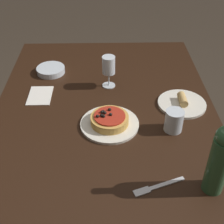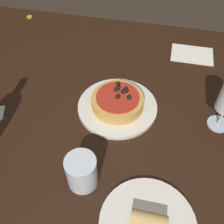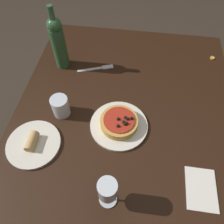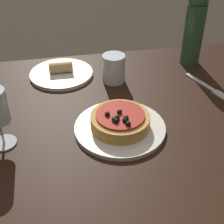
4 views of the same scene
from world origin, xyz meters
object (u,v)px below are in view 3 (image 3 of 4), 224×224
wine_glass (108,190)px  wine_bottle (58,42)px  water_cup (60,106)px  pizza (119,122)px  side_plate (33,143)px  dining_table (121,146)px  dinner_plate (119,125)px  bottle_cap (212,58)px  fork (98,68)px

wine_glass → wine_bottle: (-0.65, -0.34, 0.03)m
wine_glass → wine_bottle: wine_bottle is taller
wine_glass → water_cup: 0.43m
pizza → water_cup: size_ratio=1.69×
side_plate → wine_glass: bearing=63.2°
dining_table → wine_bottle: size_ratio=4.58×
dinner_plate → pizza: size_ratio=1.55×
dining_table → pizza: bearing=-161.2°
wine_bottle → bottle_cap: bearing=101.4°
side_plate → water_cup: bearing=157.1°
pizza → dinner_plate: bearing=-109.0°
wine_bottle → dinner_plate: bearing=45.0°
pizza → bottle_cap: pizza is taller
pizza → wine_glass: wine_glass is taller
dinner_plate → bottle_cap: 0.68m
dining_table → pizza: pizza is taller
dinner_plate → water_cup: size_ratio=2.62×
wine_bottle → fork: size_ratio=1.76×
dining_table → fork: 0.43m
dining_table → pizza: 0.13m
side_plate → dining_table: bearing=103.2°
bottle_cap → side_plate: bearing=-51.0°
wine_glass → water_cup: (-0.34, -0.26, -0.06)m
pizza → wine_bottle: (-0.34, -0.34, 0.11)m
dining_table → pizza: (-0.06, -0.02, 0.11)m
side_plate → dinner_plate: bearing=112.4°
pizza → bottle_cap: size_ratio=6.69×
side_plate → fork: bearing=158.8°
water_cup → side_plate: (0.17, -0.07, -0.04)m
side_plate → bottle_cap: side_plate is taller
wine_bottle → water_cup: size_ratio=3.44×
wine_glass → fork: bearing=-166.7°
dinner_plate → wine_bottle: (-0.34, -0.34, 0.14)m
fork → bottle_cap: bearing=-4.4°
bottle_cap → dining_table: bearing=-38.1°
wine_glass → side_plate: size_ratio=0.73×
dining_table → dinner_plate: 0.10m
wine_bottle → side_plate: wine_bottle is taller
side_plate → bottle_cap: 1.02m
pizza → wine_bottle: size_ratio=0.49×
pizza → water_cup: bearing=-97.5°
pizza → side_plate: 0.36m
bottle_cap → wine_bottle: bearing=-78.6°
bottle_cap → water_cup: bearing=-57.0°
fork → bottle_cap: size_ratio=7.74×
wine_glass → bottle_cap: wine_glass is taller
dinner_plate → fork: size_ratio=1.34×
wine_glass → fork: wine_glass is taller
dining_table → pizza: size_ratio=9.31×
dinner_plate → pizza: bearing=71.0°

